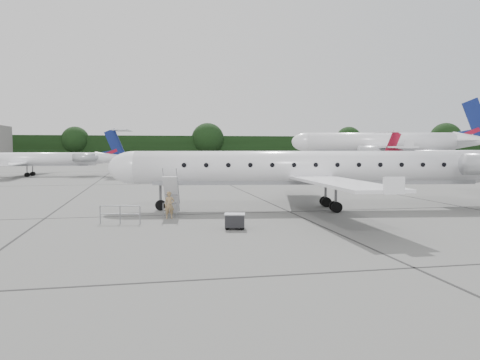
{
  "coord_description": "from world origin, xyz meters",
  "views": [
    {
      "loc": [
        -13.05,
        -25.31,
        4.19
      ],
      "look_at": [
        -7.74,
        1.15,
        2.3
      ],
      "focal_mm": 35.0,
      "sensor_mm": 36.0,
      "label": 1
    }
  ],
  "objects": [
    {
      "name": "ground",
      "position": [
        0.0,
        0.0,
        0.0
      ],
      "size": [
        320.0,
        320.0,
        0.0
      ],
      "primitive_type": "plane",
      "color": "slate",
      "rests_on": "ground"
    },
    {
      "name": "treeline",
      "position": [
        0.0,
        130.0,
        4.0
      ],
      "size": [
        260.0,
        4.0,
        8.0
      ],
      "primitive_type": "cube",
      "color": "black",
      "rests_on": "ground"
    },
    {
      "name": "main_regional_jet",
      "position": [
        -1.94,
        4.48,
        3.94
      ],
      "size": [
        33.65,
        26.43,
        7.87
      ],
      "primitive_type": null,
      "rotation": [
        0.0,
        0.0,
        -0.15
      ],
      "color": "white",
      "rests_on": "ground"
    },
    {
      "name": "airstair",
      "position": [
        -11.55,
        3.58,
        1.23
      ],
      "size": [
        1.19,
        2.43,
        2.47
      ],
      "primitive_type": null,
      "rotation": [
        0.0,
        0.0,
        -0.15
      ],
      "color": "white",
      "rests_on": "ground"
    },
    {
      "name": "passenger",
      "position": [
        -11.75,
        2.28,
        0.8
      ],
      "size": [
        0.59,
        0.39,
        1.6
      ],
      "primitive_type": "imported",
      "rotation": [
        0.0,
        0.0,
        0.02
      ],
      "color": "#91754F",
      "rests_on": "ground"
    },
    {
      "name": "safety_railing",
      "position": [
        -14.49,
        0.82,
        0.5
      ],
      "size": [
        2.16,
        0.59,
        1.0
      ],
      "primitive_type": null,
      "rotation": [
        0.0,
        0.0,
        -0.24
      ],
      "color": "gray",
      "rests_on": "ground"
    },
    {
      "name": "baggage_cart",
      "position": [
        -8.64,
        -1.99,
        0.43
      ],
      "size": [
        1.14,
        0.99,
        0.86
      ],
      "primitive_type": null,
      "rotation": [
        0.0,
        0.0,
        -0.21
      ],
      "color": "black",
      "rests_on": "ground"
    },
    {
      "name": "bg_narrowbody",
      "position": [
        37.7,
        70.25,
        7.43
      ],
      "size": [
        47.0,
        38.3,
        14.85
      ],
      "primitive_type": null,
      "rotation": [
        0.0,
        0.0,
        -0.23
      ],
      "color": "white",
      "rests_on": "ground"
    },
    {
      "name": "bg_regional_left",
      "position": [
        -30.53,
        46.91,
        3.44
      ],
      "size": [
        27.62,
        20.87,
        6.88
      ],
      "primitive_type": null,
      "rotation": [
        0.0,
        0.0,
        -0.08
      ],
      "color": "white",
      "rests_on": "ground"
    },
    {
      "name": "bg_regional_right",
      "position": [
        47.45,
        55.94,
        3.65
      ],
      "size": [
        29.97,
        23.16,
        7.29
      ],
      "primitive_type": null,
      "rotation": [
        0.0,
        0.0,
        3.02
      ],
      "color": "white",
      "rests_on": "ground"
    }
  ]
}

